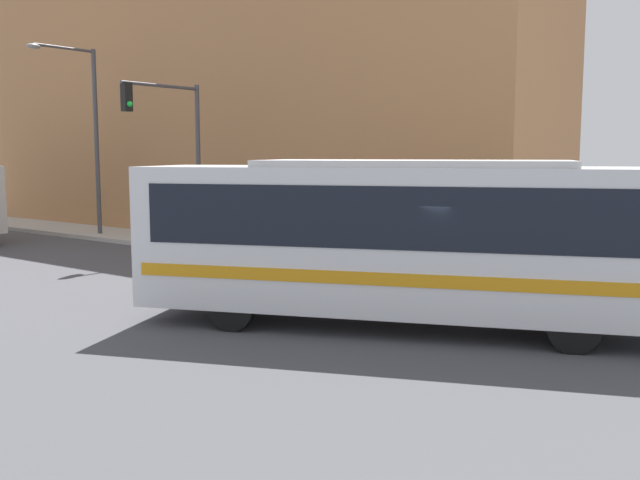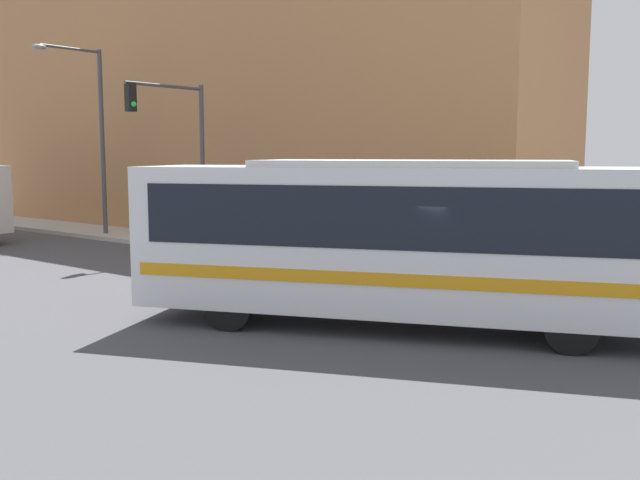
{
  "view_description": "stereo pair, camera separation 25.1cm",
  "coord_description": "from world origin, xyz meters",
  "px_view_note": "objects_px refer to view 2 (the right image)",
  "views": [
    {
      "loc": [
        -12.24,
        -6.89,
        3.43
      ],
      "look_at": [
        0.82,
        3.0,
        1.42
      ],
      "focal_mm": 40.0,
      "sensor_mm": 36.0,
      "label": 1
    },
    {
      "loc": [
        -12.09,
        -7.09,
        3.43
      ],
      "look_at": [
        0.82,
        3.0,
        1.42
      ],
      "focal_mm": 40.0,
      "sensor_mm": 36.0,
      "label": 2
    }
  ],
  "objects_px": {
    "parking_meter": "(292,229)",
    "pedestrian_near_corner": "(265,222)",
    "city_bus": "(410,233)",
    "pedestrian_mid_block": "(389,232)",
    "fire_hydrant": "(342,250)",
    "traffic_light_pole": "(178,136)",
    "street_lamp": "(93,124)"
  },
  "relations": [
    {
      "from": "fire_hydrant",
      "to": "traffic_light_pole",
      "type": "bearing_deg",
      "value": 98.54
    },
    {
      "from": "traffic_light_pole",
      "to": "pedestrian_near_corner",
      "type": "xyz_separation_m",
      "value": [
        1.3,
        -2.76,
        -2.88
      ]
    },
    {
      "from": "city_bus",
      "to": "traffic_light_pole",
      "type": "height_order",
      "value": "traffic_light_pole"
    },
    {
      "from": "parking_meter",
      "to": "city_bus",
      "type": "bearing_deg",
      "value": -125.17
    },
    {
      "from": "traffic_light_pole",
      "to": "city_bus",
      "type": "bearing_deg",
      "value": -110.34
    },
    {
      "from": "fire_hydrant",
      "to": "pedestrian_near_corner",
      "type": "xyz_separation_m",
      "value": [
        0.36,
        3.46,
        0.61
      ]
    },
    {
      "from": "pedestrian_mid_block",
      "to": "parking_meter",
      "type": "bearing_deg",
      "value": 109.79
    },
    {
      "from": "street_lamp",
      "to": "traffic_light_pole",
      "type": "bearing_deg",
      "value": -97.5
    },
    {
      "from": "traffic_light_pole",
      "to": "fire_hydrant",
      "type": "bearing_deg",
      "value": -81.46
    },
    {
      "from": "street_lamp",
      "to": "city_bus",
      "type": "bearing_deg",
      "value": -106.17
    },
    {
      "from": "street_lamp",
      "to": "pedestrian_mid_block",
      "type": "bearing_deg",
      "value": -84.72
    },
    {
      "from": "parking_meter",
      "to": "pedestrian_near_corner",
      "type": "relative_size",
      "value": 0.69
    },
    {
      "from": "traffic_light_pole",
      "to": "pedestrian_near_corner",
      "type": "distance_m",
      "value": 4.2
    },
    {
      "from": "pedestrian_near_corner",
      "to": "city_bus",
      "type": "bearing_deg",
      "value": -122.2
    },
    {
      "from": "traffic_light_pole",
      "to": "street_lamp",
      "type": "relative_size",
      "value": 0.76
    },
    {
      "from": "city_bus",
      "to": "pedestrian_mid_block",
      "type": "distance_m",
      "value": 7.84
    },
    {
      "from": "parking_meter",
      "to": "pedestrian_mid_block",
      "type": "distance_m",
      "value": 3.16
    },
    {
      "from": "city_bus",
      "to": "parking_meter",
      "type": "xyz_separation_m",
      "value": [
        5.28,
        7.49,
        -0.86
      ]
    },
    {
      "from": "city_bus",
      "to": "pedestrian_mid_block",
      "type": "relative_size",
      "value": 6.33
    },
    {
      "from": "parking_meter",
      "to": "street_lamp",
      "type": "bearing_deg",
      "value": 90.83
    },
    {
      "from": "fire_hydrant",
      "to": "pedestrian_near_corner",
      "type": "bearing_deg",
      "value": 84.02
    },
    {
      "from": "street_lamp",
      "to": "pedestrian_mid_block",
      "type": "height_order",
      "value": "street_lamp"
    },
    {
      "from": "city_bus",
      "to": "pedestrian_mid_block",
      "type": "bearing_deg",
      "value": 12.65
    },
    {
      "from": "fire_hydrant",
      "to": "parking_meter",
      "type": "xyz_separation_m",
      "value": [
        0.0,
        2.0,
        0.52
      ]
    },
    {
      "from": "fire_hydrant",
      "to": "pedestrian_near_corner",
      "type": "height_order",
      "value": "pedestrian_near_corner"
    },
    {
      "from": "pedestrian_near_corner",
      "to": "pedestrian_mid_block",
      "type": "distance_m",
      "value": 4.5
    },
    {
      "from": "street_lamp",
      "to": "pedestrian_mid_block",
      "type": "distance_m",
      "value": 13.7
    },
    {
      "from": "city_bus",
      "to": "fire_hydrant",
      "type": "height_order",
      "value": "city_bus"
    },
    {
      "from": "street_lamp",
      "to": "pedestrian_mid_block",
      "type": "relative_size",
      "value": 4.28
    },
    {
      "from": "pedestrian_mid_block",
      "to": "traffic_light_pole",
      "type": "bearing_deg",
      "value": 105.55
    },
    {
      "from": "city_bus",
      "to": "parking_meter",
      "type": "bearing_deg",
      "value": 32.05
    },
    {
      "from": "fire_hydrant",
      "to": "traffic_light_pole",
      "type": "xyz_separation_m",
      "value": [
        -0.93,
        6.23,
        3.49
      ]
    }
  ]
}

